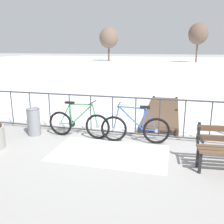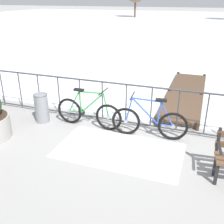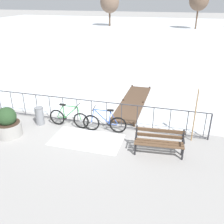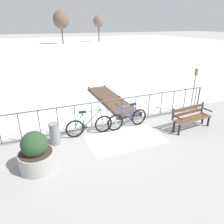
% 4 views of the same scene
% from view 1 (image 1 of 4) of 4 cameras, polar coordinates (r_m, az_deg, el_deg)
% --- Properties ---
extents(ground_plane, '(160.00, 160.00, 0.00)m').
position_cam_1_polar(ground_plane, '(6.76, 0.15, -5.22)').
color(ground_plane, gray).
extents(frozen_pond, '(80.00, 56.00, 0.03)m').
position_cam_1_polar(frozen_pond, '(34.67, 11.79, 10.67)').
color(frozen_pond, silver).
rests_on(frozen_pond, ground).
extents(snow_patch, '(2.58, 1.45, 0.01)m').
position_cam_1_polar(snow_patch, '(5.62, -0.58, -9.43)').
color(snow_patch, white).
rests_on(snow_patch, ground).
extents(railing_fence, '(9.06, 0.06, 1.07)m').
position_cam_1_polar(railing_fence, '(6.59, 0.16, -0.64)').
color(railing_fence, '#38383D').
rests_on(railing_fence, ground).
extents(bicycle_near_railing, '(1.71, 0.52, 0.97)m').
position_cam_1_polar(bicycle_near_railing, '(6.12, 5.34, -3.78)').
color(bicycle_near_railing, black).
rests_on(bicycle_near_railing, ground).
extents(bicycle_second, '(1.71, 0.52, 0.97)m').
position_cam_1_polar(bicycle_second, '(6.52, -7.77, -2.67)').
color(bicycle_second, black).
rests_on(bicycle_second, ground).
extents(trash_bin, '(0.35, 0.35, 0.73)m').
position_cam_1_polar(trash_bin, '(6.95, -17.63, -2.14)').
color(trash_bin, gray).
rests_on(trash_bin, ground).
extents(wooden_dock, '(1.10, 4.58, 0.20)m').
position_cam_1_polar(wooden_dock, '(8.98, 11.57, 0.35)').
color(wooden_dock, '#4C3828').
rests_on(wooden_dock, ground).
extents(tree_west_mid, '(2.90, 2.90, 5.86)m').
position_cam_1_polar(tree_west_mid, '(41.11, 19.32, 16.69)').
color(tree_west_mid, brown).
rests_on(tree_west_mid, ground).
extents(tree_centre, '(3.14, 3.14, 5.56)m').
position_cam_1_polar(tree_centre, '(43.14, -0.75, 16.77)').
color(tree_centre, brown).
rests_on(tree_centre, ground).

